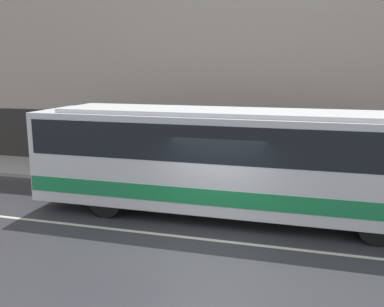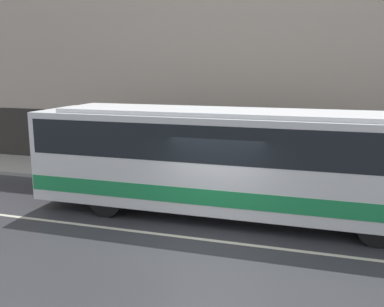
% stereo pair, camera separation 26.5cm
% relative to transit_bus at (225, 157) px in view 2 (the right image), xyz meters
% --- Properties ---
extents(ground_plane, '(60.00, 60.00, 0.00)m').
position_rel_transit_bus_xyz_m(ground_plane, '(0.05, -1.94, -1.77)').
color(ground_plane, '#333338').
extents(sidewalk, '(60.00, 2.98, 0.14)m').
position_rel_transit_bus_xyz_m(sidewalk, '(0.05, 3.55, -1.70)').
color(sidewalk, '#A09E99').
rests_on(sidewalk, ground_plane).
extents(building_facade, '(60.00, 0.35, 9.65)m').
position_rel_transit_bus_xyz_m(building_facade, '(0.05, 5.18, 2.88)').
color(building_facade, '#B7A899').
rests_on(building_facade, ground_plane).
extents(lane_stripe, '(54.00, 0.14, 0.01)m').
position_rel_transit_bus_xyz_m(lane_stripe, '(0.05, -1.94, -1.76)').
color(lane_stripe, beige).
rests_on(lane_stripe, ground_plane).
extents(transit_bus, '(11.41, 2.51, 3.14)m').
position_rel_transit_bus_xyz_m(transit_bus, '(0.00, 0.00, 0.00)').
color(transit_bus, white).
rests_on(transit_bus, ground_plane).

